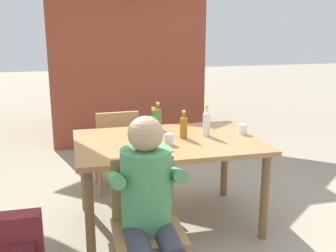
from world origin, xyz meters
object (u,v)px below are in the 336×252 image
object	(u,v)px
dining_table	(168,150)
brick_kiosk	(121,36)
chair_far_left	(117,146)
cup_glass	(169,139)
person_in_white_shirt	(149,202)
bottle_olive	(158,118)
bottle_clear	(206,123)
cup_steel	(137,136)
chair_near_left	(146,219)
bottle_green	(153,127)
bottle_amber	(184,126)
cup_white	(243,129)
backpack_by_near_side	(20,242)

from	to	relation	value
dining_table	brick_kiosk	distance (m)	3.40
chair_far_left	cup_glass	world-z (taller)	chair_far_left
person_in_white_shirt	brick_kiosk	size ratio (longest dim) A/B	0.41
dining_table	person_in_white_shirt	size ratio (longest dim) A/B	1.31
chair_far_left	bottle_olive	size ratio (longest dim) A/B	3.43
bottle_clear	brick_kiosk	world-z (taller)	brick_kiosk
bottle_olive	cup_steel	world-z (taller)	bottle_olive
bottle_olive	chair_near_left	bearing A→B (deg)	-106.04
bottle_green	bottle_olive	size ratio (longest dim) A/B	1.15
dining_table	bottle_green	size ratio (longest dim) A/B	5.29
bottle_amber	brick_kiosk	world-z (taller)	brick_kiosk
chair_far_left	cup_glass	size ratio (longest dim) A/B	9.67
person_in_white_shirt	bottle_olive	size ratio (longest dim) A/B	4.65
person_in_white_shirt	cup_steel	distance (m)	0.95
cup_steel	dining_table	bearing A→B (deg)	-1.22
chair_far_left	cup_white	world-z (taller)	chair_far_left
chair_far_left	bottle_olive	bearing A→B (deg)	-53.50
chair_far_left	cup_glass	distance (m)	1.05
chair_far_left	bottle_olive	xyz separation A→B (m)	(0.34, -0.46, 0.39)
chair_near_left	bottle_green	distance (m)	0.91
brick_kiosk	backpack_by_near_side	bearing A→B (deg)	-108.48
person_in_white_shirt	bottle_amber	world-z (taller)	person_in_white_shirt
bottle_olive	brick_kiosk	xyz separation A→B (m)	(0.05, 2.94, 0.64)
bottle_green	brick_kiosk	size ratio (longest dim) A/B	0.10
brick_kiosk	bottle_clear	bearing A→B (deg)	-84.62
dining_table	cup_steel	xyz separation A→B (m)	(-0.26, 0.01, 0.14)
cup_steel	brick_kiosk	bearing A→B (deg)	84.63
person_in_white_shirt	backpack_by_near_side	bearing A→B (deg)	148.29
bottle_clear	bottle_amber	xyz separation A→B (m)	(-0.21, -0.02, -0.01)
chair_far_left	bottle_clear	bearing A→B (deg)	-47.80
chair_near_left	bottle_olive	world-z (taller)	bottle_olive
bottle_green	cup_white	world-z (taller)	bottle_green
chair_far_left	cup_white	size ratio (longest dim) A/B	9.95
person_in_white_shirt	bottle_clear	xyz separation A→B (m)	(0.70, 0.97, 0.23)
person_in_white_shirt	bottle_clear	bearing A→B (deg)	54.21
cup_glass	cup_steel	bearing A→B (deg)	150.54
dining_table	person_in_white_shirt	xyz separation A→B (m)	(-0.35, -0.93, -0.02)
chair_near_left	brick_kiosk	distance (m)	4.26
bottle_green	person_in_white_shirt	bearing A→B (deg)	-103.65
bottle_olive	cup_glass	distance (m)	0.50
dining_table	chair_far_left	size ratio (longest dim) A/B	1.77
bottle_green	cup_steel	distance (m)	0.16
bottle_amber	backpack_by_near_side	world-z (taller)	bottle_amber
bottle_clear	cup_white	xyz separation A→B (m)	(0.33, -0.02, -0.07)
chair_near_left	bottle_green	bearing A→B (deg)	74.63
dining_table	bottle_amber	xyz separation A→B (m)	(0.14, 0.02, 0.19)
chair_near_left	cup_steel	distance (m)	0.89
bottle_olive	brick_kiosk	distance (m)	3.01
dining_table	bottle_clear	xyz separation A→B (m)	(0.35, 0.05, 0.21)
chair_near_left	bottle_clear	bearing A→B (deg)	50.97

